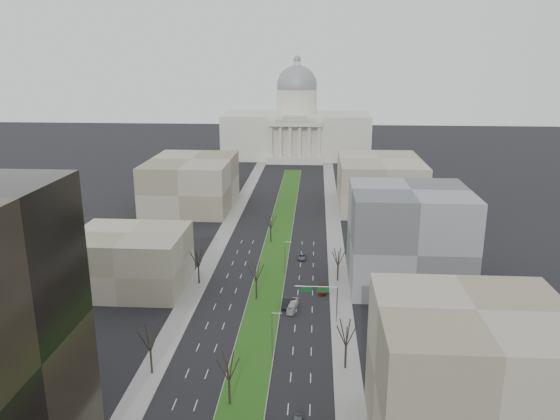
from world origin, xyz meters
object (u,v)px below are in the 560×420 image
at_px(car_grey_far, 302,257).
at_px(car_red, 322,290).
at_px(box_van, 293,306).
at_px(car_black, 287,303).

bearing_deg(car_grey_far, car_red, -78.57).
distance_m(car_grey_far, box_van, 32.05).
height_order(car_red, car_grey_far, car_red).
bearing_deg(box_van, car_red, 64.99).
xyz_separation_m(car_grey_far, box_van, (-1.08, -32.03, 0.28)).
distance_m(car_black, box_van, 2.23).
bearing_deg(car_red, car_grey_far, 105.39).
distance_m(car_red, box_van, 11.71).
distance_m(car_black, car_grey_far, 30.48).
height_order(car_grey_far, box_van, box_van).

